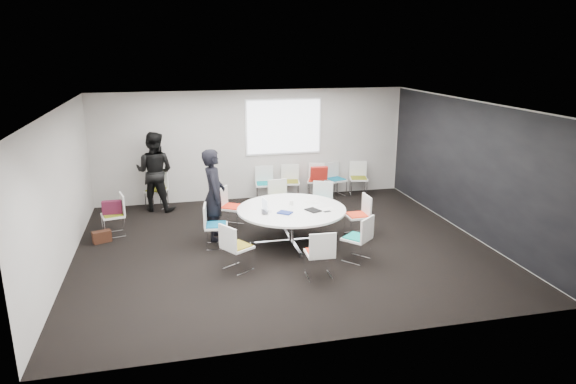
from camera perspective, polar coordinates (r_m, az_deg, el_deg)
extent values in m
cube|color=black|center=(10.33, -0.58, -6.11)|extent=(8.00, 7.00, 0.04)
cube|color=white|center=(9.63, -0.63, 9.74)|extent=(8.00, 7.00, 0.04)
cube|color=#ACA7A3|center=(13.26, -3.92, 5.23)|extent=(8.00, 0.04, 2.80)
cube|color=#ACA7A3|center=(6.66, 6.01, -5.86)|extent=(8.00, 0.04, 2.80)
cube|color=#ACA7A3|center=(9.86, -24.05, 0.08)|extent=(0.04, 7.00, 2.80)
cube|color=#ACA7A3|center=(11.42, 19.51, 2.59)|extent=(0.04, 7.00, 2.80)
cube|color=black|center=(11.41, 19.38, 2.58)|extent=(0.01, 6.94, 2.74)
cube|color=silver|center=(10.48, 0.38, -5.43)|extent=(0.90, 0.90, 0.08)
cylinder|color=silver|center=(10.37, 0.39, -3.76)|extent=(0.10, 0.10, 0.65)
cylinder|color=white|center=(10.26, 0.39, -1.94)|extent=(2.17, 2.17, 0.04)
cube|color=white|center=(13.28, -0.48, 7.25)|extent=(1.90, 0.03, 1.35)
cube|color=silver|center=(10.87, 7.62, -3.82)|extent=(0.43, 0.43, 0.42)
cube|color=white|center=(10.80, 7.66, -2.67)|extent=(0.45, 0.47, 0.04)
cube|color=red|center=(10.79, 7.67, -2.52)|extent=(0.39, 0.41, 0.03)
cube|color=white|center=(10.80, 8.74, -1.42)|extent=(0.04, 0.46, 0.42)
cube|color=silver|center=(11.72, 3.67, -2.23)|extent=(0.57, 0.57, 0.42)
cube|color=white|center=(11.65, 3.69, -1.16)|extent=(0.61, 0.60, 0.04)
cube|color=#097078|center=(11.64, 3.70, -1.02)|extent=(0.53, 0.52, 0.03)
cube|color=white|center=(11.78, 3.91, 0.20)|extent=(0.42, 0.25, 0.42)
cube|color=silver|center=(11.87, -0.86, -1.96)|extent=(0.46, 0.46, 0.42)
cube|color=white|center=(11.80, -0.87, -0.89)|extent=(0.50, 0.49, 0.04)
cube|color=#607715|center=(11.79, -0.87, -0.75)|extent=(0.44, 0.42, 0.03)
cube|color=white|center=(11.93, -1.19, 0.44)|extent=(0.46, 0.09, 0.42)
cube|color=silver|center=(11.39, -6.21, -2.84)|extent=(0.58, 0.58, 0.42)
cube|color=white|center=(11.32, -6.24, -1.74)|extent=(0.61, 0.62, 0.04)
cube|color=red|center=(11.31, -6.24, -1.59)|extent=(0.53, 0.54, 0.03)
cube|color=white|center=(11.33, -7.25, -0.53)|extent=(0.27, 0.41, 0.42)
cube|color=silver|center=(10.30, -7.93, -4.97)|extent=(0.47, 0.47, 0.42)
cube|color=white|center=(10.22, -7.98, -3.77)|extent=(0.50, 0.51, 0.04)
cube|color=#075177|center=(10.21, -7.99, -3.61)|extent=(0.43, 0.45, 0.03)
cube|color=white|center=(10.16, -9.21, -2.58)|extent=(0.10, 0.46, 0.42)
cube|color=silver|center=(9.23, -5.61, -7.43)|extent=(0.58, 0.58, 0.42)
cube|color=white|center=(9.15, -5.65, -6.10)|extent=(0.62, 0.62, 0.04)
cube|color=olive|center=(9.13, -5.65, -5.93)|extent=(0.53, 0.54, 0.03)
cube|color=white|center=(8.94, -6.73, -5.09)|extent=(0.27, 0.41, 0.42)
cube|color=silver|center=(8.94, 3.48, -8.18)|extent=(0.43, 0.43, 0.42)
cube|color=white|center=(8.85, 3.50, -6.83)|extent=(0.47, 0.46, 0.04)
cube|color=red|center=(8.84, 3.50, -6.65)|extent=(0.41, 0.39, 0.03)
cube|color=white|center=(8.58, 3.88, -5.94)|extent=(0.46, 0.05, 0.42)
cube|color=silver|center=(9.67, 7.58, -6.39)|extent=(0.59, 0.59, 0.42)
cube|color=white|center=(9.58, 7.63, -5.12)|extent=(0.64, 0.63, 0.04)
cube|color=#098679|center=(9.57, 7.64, -4.95)|extent=(0.55, 0.55, 0.03)
cube|color=white|center=(9.41, 8.80, -4.07)|extent=(0.37, 0.33, 0.42)
cube|color=silver|center=(13.19, -2.59, -0.12)|extent=(0.47, 0.47, 0.42)
cube|color=white|center=(13.13, -2.60, 0.84)|extent=(0.51, 0.50, 0.04)
cube|color=#077379|center=(13.12, -2.60, 0.97)|extent=(0.45, 0.43, 0.03)
cube|color=white|center=(13.28, -2.66, 2.04)|extent=(0.46, 0.09, 0.42)
cube|color=silver|center=(13.36, 0.27, 0.10)|extent=(0.49, 0.49, 0.42)
cube|color=white|center=(13.30, 0.27, 1.05)|extent=(0.53, 0.52, 0.04)
cube|color=#686515|center=(13.29, 0.27, 1.18)|extent=(0.46, 0.45, 0.03)
cube|color=white|center=(13.44, 0.23, 2.23)|extent=(0.46, 0.12, 0.42)
cube|color=silver|center=(13.53, 3.18, 0.28)|extent=(0.54, 0.54, 0.42)
cube|color=white|center=(13.47, 3.19, 1.23)|extent=(0.59, 0.57, 0.04)
cube|color=red|center=(13.46, 3.20, 1.35)|extent=(0.51, 0.50, 0.03)
cube|color=white|center=(13.62, 3.28, 2.38)|extent=(0.44, 0.20, 0.42)
cube|color=silver|center=(13.67, 5.32, 0.40)|extent=(0.53, 0.53, 0.42)
cube|color=white|center=(13.61, 5.34, 1.33)|extent=(0.57, 0.56, 0.04)
cube|color=#0D6789|center=(13.60, 5.34, 1.45)|extent=(0.50, 0.49, 0.03)
cube|color=white|center=(13.71, 4.84, 2.45)|extent=(0.45, 0.18, 0.42)
cube|color=silver|center=(13.86, 7.82, 0.53)|extent=(0.51, 0.51, 0.42)
cube|color=white|center=(13.80, 7.85, 1.45)|extent=(0.55, 0.54, 0.04)
cube|color=olive|center=(13.79, 7.86, 1.57)|extent=(0.48, 0.46, 0.03)
cube|color=white|center=(13.94, 7.78, 2.58)|extent=(0.46, 0.14, 0.42)
cube|color=silver|center=(11.42, -18.78, -3.58)|extent=(0.51, 0.51, 0.42)
cube|color=white|center=(11.35, -18.88, -2.49)|extent=(0.54, 0.55, 0.04)
cube|color=olive|center=(11.34, -18.89, -2.34)|extent=(0.46, 0.48, 0.03)
cube|color=white|center=(11.31, -17.93, -1.24)|extent=(0.15, 0.46, 0.42)
cube|color=silver|center=(13.03, -14.37, -0.83)|extent=(0.56, 0.56, 0.42)
cube|color=white|center=(12.97, -14.44, 0.14)|extent=(0.60, 0.59, 0.04)
cube|color=olive|center=(12.96, -14.45, 0.27)|extent=(0.52, 0.51, 0.03)
cube|color=white|center=(13.09, -14.11, 1.36)|extent=(0.43, 0.23, 0.42)
imported|color=black|center=(10.55, -8.22, -0.28)|extent=(0.51, 0.73, 1.88)
imported|color=black|center=(12.69, -14.61, 2.22)|extent=(1.13, 1.02, 1.92)
imported|color=#333338|center=(10.01, -2.35, -2.23)|extent=(0.23, 0.32, 0.02)
cube|color=silver|center=(10.09, -2.62, -1.38)|extent=(0.06, 0.30, 0.22)
cube|color=black|center=(10.12, 2.81, -2.03)|extent=(0.32, 0.36, 0.02)
cube|color=navy|center=(9.96, -0.35, -2.30)|extent=(0.33, 0.32, 0.03)
cube|color=silver|center=(10.66, 2.84, -1.14)|extent=(0.32, 0.25, 0.00)
cube|color=silver|center=(10.24, 4.36, -1.90)|extent=(0.32, 0.25, 0.00)
cylinder|color=white|center=(10.46, 0.38, -1.21)|extent=(0.08, 0.08, 0.09)
cube|color=black|center=(10.08, 4.38, -2.17)|extent=(0.15, 0.10, 0.01)
cube|color=#4E142A|center=(11.29, -18.96, -1.62)|extent=(0.40, 0.15, 0.28)
cube|color=#331A10|center=(11.13, -19.98, -4.69)|extent=(0.39, 0.28, 0.24)
cube|color=#AB1D15|center=(13.21, 3.46, 2.09)|extent=(0.45, 0.19, 0.36)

